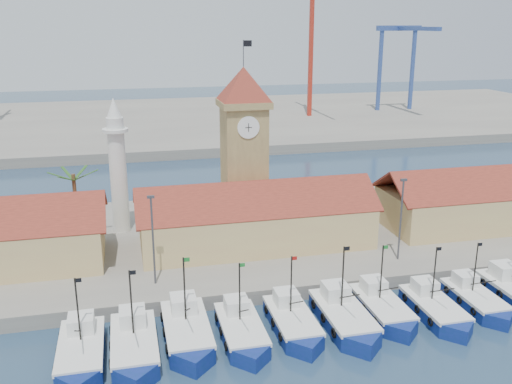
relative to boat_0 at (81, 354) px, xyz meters
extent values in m
plane|color=#1C2E4C|center=(18.57, -1.90, -0.76)|extent=(400.00, 400.00, 0.00)
cube|color=gray|center=(18.57, 22.10, -0.01)|extent=(140.00, 32.00, 1.50)
cube|color=gray|center=(18.57, 108.10, 0.24)|extent=(240.00, 80.00, 2.00)
cube|color=navy|center=(0.00, 0.40, -0.26)|extent=(3.49, 7.90, 1.80)
cube|color=navy|center=(0.00, -3.55, -0.26)|extent=(3.49, 3.49, 1.80)
cube|color=silver|center=(0.00, 0.40, 0.63)|extent=(3.56, 8.12, 0.35)
cube|color=silver|center=(0.00, 2.37, 1.43)|extent=(2.09, 2.19, 1.40)
cylinder|color=black|center=(0.00, 0.89, 3.43)|extent=(0.14, 0.14, 5.59)
cube|color=black|center=(0.25, 0.89, 6.02)|extent=(0.50, 0.02, 0.35)
cube|color=navy|center=(4.18, 0.31, -0.25)|extent=(3.62, 8.18, 1.86)
cube|color=navy|center=(4.18, -3.78, -0.25)|extent=(3.62, 3.62, 1.86)
cube|color=silver|center=(4.18, 0.31, 0.68)|extent=(3.69, 8.41, 0.36)
cube|color=silver|center=(4.18, 2.36, 1.51)|extent=(2.17, 2.27, 1.45)
cylinder|color=black|center=(4.18, 0.83, 3.58)|extent=(0.14, 0.14, 5.78)
cube|color=black|center=(4.44, 0.83, 6.26)|extent=(0.52, 0.02, 0.36)
cube|color=navy|center=(8.63, 1.54, -0.24)|extent=(3.69, 8.35, 1.90)
cube|color=navy|center=(8.63, -2.64, -0.24)|extent=(3.69, 3.69, 1.90)
cube|color=silver|center=(8.63, 1.54, 0.71)|extent=(3.77, 8.59, 0.37)
cube|color=silver|center=(8.63, 3.62, 1.56)|extent=(2.22, 2.32, 1.48)
cylinder|color=black|center=(8.63, 2.06, 3.67)|extent=(0.15, 0.15, 5.91)
cube|color=#197226|center=(8.89, 2.06, 6.41)|extent=(0.53, 0.02, 0.37)
cube|color=navy|center=(13.20, 0.71, -0.28)|extent=(3.39, 7.68, 1.75)
cube|color=navy|center=(13.20, -3.13, -0.28)|extent=(3.39, 3.39, 1.75)
cube|color=silver|center=(13.20, 0.71, 0.59)|extent=(3.46, 7.89, 0.34)
cube|color=silver|center=(13.20, 2.63, 1.37)|extent=(2.04, 2.13, 1.36)
cylinder|color=black|center=(13.20, 1.20, 3.31)|extent=(0.14, 0.14, 5.43)
cube|color=#197226|center=(13.45, 1.20, 5.83)|extent=(0.48, 0.02, 0.34)
cube|color=navy|center=(17.90, 1.09, -0.28)|extent=(3.39, 7.67, 1.74)
cube|color=navy|center=(17.90, -2.74, -0.28)|extent=(3.39, 3.39, 1.74)
cube|color=silver|center=(17.90, 1.09, 0.59)|extent=(3.46, 7.88, 0.34)
cube|color=silver|center=(17.90, 3.01, 1.37)|extent=(2.03, 2.13, 1.36)
cylinder|color=black|center=(17.90, 1.58, 3.30)|extent=(0.14, 0.14, 5.42)
cube|color=#A5140F|center=(18.14, 1.58, 5.82)|extent=(0.48, 0.02, 0.34)
cube|color=navy|center=(22.57, 0.73, -0.24)|extent=(3.69, 8.35, 1.90)
cube|color=navy|center=(22.57, -3.44, -0.24)|extent=(3.69, 3.69, 1.90)
cube|color=silver|center=(22.57, 0.73, 0.71)|extent=(3.76, 8.58, 0.37)
cube|color=silver|center=(22.57, 2.82, 1.56)|extent=(2.21, 2.32, 1.48)
cylinder|color=black|center=(22.57, 1.26, 3.66)|extent=(0.15, 0.15, 5.90)
cube|color=black|center=(22.83, 1.26, 6.40)|extent=(0.53, 0.02, 0.37)
cube|color=navy|center=(26.73, 1.65, -0.28)|extent=(3.38, 7.65, 1.74)
cube|color=navy|center=(26.73, -2.18, -0.28)|extent=(3.38, 3.38, 1.74)
cube|color=silver|center=(26.73, 1.65, 0.59)|extent=(3.45, 7.86, 0.34)
cube|color=silver|center=(26.73, 3.56, 1.36)|extent=(2.03, 2.13, 1.35)
cylinder|color=black|center=(26.73, 2.13, 3.29)|extent=(0.14, 0.14, 5.41)
cube|color=#197226|center=(26.97, 2.13, 5.81)|extent=(0.48, 0.02, 0.34)
cube|color=navy|center=(31.40, 0.41, -0.29)|extent=(3.32, 7.52, 1.71)
cube|color=navy|center=(31.40, -3.35, -0.29)|extent=(3.32, 3.32, 1.71)
cube|color=silver|center=(31.40, 0.41, 0.57)|extent=(3.39, 7.73, 0.33)
cube|color=silver|center=(31.40, 2.29, 1.33)|extent=(1.99, 2.09, 1.33)
cylinder|color=black|center=(31.40, 0.88, 3.23)|extent=(0.13, 0.13, 5.32)
cube|color=black|center=(31.63, 0.88, 5.70)|extent=(0.47, 0.02, 0.33)
cube|color=navy|center=(36.15, 1.17, -0.31)|extent=(3.17, 7.17, 1.63)
cube|color=navy|center=(36.15, -2.42, -0.31)|extent=(3.17, 3.17, 1.63)
cube|color=silver|center=(36.15, 1.17, 0.50)|extent=(3.23, 7.37, 0.32)
cube|color=silver|center=(36.15, 2.96, 1.23)|extent=(1.90, 1.99, 1.27)
cylinder|color=black|center=(36.15, 1.62, 3.04)|extent=(0.13, 0.13, 5.07)
cube|color=black|center=(36.37, 1.62, 5.39)|extent=(0.45, 0.02, 0.32)
cube|color=silver|center=(40.71, 3.22, 1.54)|extent=(2.20, 2.30, 1.46)
cube|color=tan|center=(18.57, 18.10, 2.99)|extent=(26.00, 10.00, 4.50)
cube|color=#983726|center=(18.57, 15.60, 6.74)|extent=(27.04, 5.13, 3.21)
cube|color=#983726|center=(18.57, 20.60, 6.74)|extent=(27.04, 5.13, 3.21)
cube|color=tan|center=(50.57, 18.10, 2.99)|extent=(30.00, 10.00, 4.50)
cube|color=#983726|center=(50.57, 20.60, 6.74)|extent=(31.20, 5.13, 3.21)
cube|color=tan|center=(18.57, 24.10, 8.24)|extent=(5.00, 5.00, 15.00)
cube|color=tan|center=(18.57, 24.10, 16.14)|extent=(5.80, 5.80, 0.80)
pyramid|color=#983726|center=(18.57, 24.10, 18.44)|extent=(5.80, 5.80, 4.00)
cylinder|color=white|center=(18.57, 21.55, 13.74)|extent=(2.60, 0.15, 2.60)
cube|color=black|center=(18.57, 21.47, 13.74)|extent=(0.08, 0.02, 1.00)
cube|color=black|center=(18.57, 21.47, 13.74)|extent=(0.80, 0.02, 0.08)
cylinder|color=#3F3F44|center=(18.57, 24.10, 21.94)|extent=(0.10, 0.10, 3.00)
cube|color=black|center=(19.07, 24.10, 23.04)|extent=(1.00, 0.03, 0.70)
cylinder|color=silver|center=(3.57, 26.10, 7.74)|extent=(2.00, 2.00, 14.00)
cylinder|color=silver|center=(3.57, 26.10, 13.24)|extent=(3.00, 3.00, 0.40)
cone|color=silver|center=(3.57, 26.10, 15.84)|extent=(1.80, 1.80, 2.40)
cylinder|color=brown|center=(-1.43, 24.10, 4.74)|extent=(0.44, 0.44, 8.00)
cube|color=#28571D|center=(-0.03, 24.10, 8.54)|extent=(2.80, 0.35, 1.18)
cube|color=#28571D|center=(-0.73, 25.31, 8.54)|extent=(1.71, 2.60, 1.18)
cube|color=#28571D|center=(-2.13, 25.31, 8.54)|extent=(1.71, 2.60, 1.18)
cube|color=#28571D|center=(-2.83, 24.10, 8.54)|extent=(2.80, 0.35, 1.18)
cube|color=#28571D|center=(-2.13, 22.89, 8.54)|extent=(1.71, 2.60, 1.18)
cube|color=#28571D|center=(-0.73, 22.89, 8.54)|extent=(1.71, 2.60, 1.18)
cylinder|color=#3F3F44|center=(6.57, 10.10, 5.24)|extent=(0.20, 0.20, 9.00)
cube|color=#3F3F44|center=(6.57, 10.10, 9.64)|extent=(0.70, 0.25, 0.25)
cylinder|color=#3F3F44|center=(32.57, 10.10, 5.24)|extent=(0.20, 0.20, 9.00)
cube|color=#3F3F44|center=(32.57, 10.10, 9.64)|extent=(0.70, 0.25, 0.25)
cube|color=#B0291B|center=(53.46, 103.10, 20.21)|extent=(1.00, 1.00, 37.94)
cube|color=#304B93|center=(75.57, 108.10, 12.24)|extent=(0.90, 0.90, 22.00)
cube|color=#304B93|center=(85.57, 108.10, 12.24)|extent=(0.90, 0.90, 22.00)
cube|color=#304B93|center=(80.57, 108.10, 23.74)|extent=(13.00, 1.40, 1.40)
cube|color=#304B93|center=(80.57, 98.10, 23.74)|extent=(1.40, 22.00, 1.00)
camera|label=1|loc=(4.42, -41.94, 25.43)|focal=40.00mm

